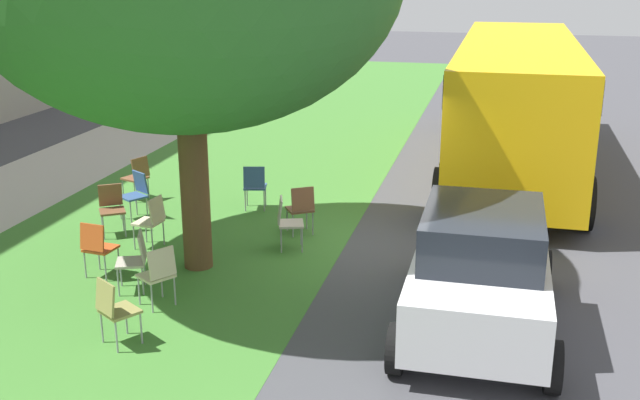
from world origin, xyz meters
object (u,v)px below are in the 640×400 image
Objects in this scene: chair_9 at (135,257)px; chair_6 at (255,184)px; chair_4 at (137,175)px; parked_car at (481,268)px; chair_10 at (152,218)px; chair_8 at (158,272)px; school_bus at (516,92)px; chair_0 at (287,219)px; chair_3 at (114,307)px; chair_1 at (112,206)px; chair_7 at (301,206)px; chair_2 at (97,245)px; chair_5 at (136,192)px.

chair_6 is at bearing -7.08° from chair_9.
parked_car reaches higher than chair_4.
chair_9 is 1.72m from chair_10.
school_bus is at bearing -28.20° from chair_8.
school_bus is (6.18, -3.58, 1.24)m from chair_0.
school_bus is at bearing -32.25° from chair_9.
chair_3 is at bearing 177.57° from chair_8.
chair_8 is at bearing -152.26° from chair_10.
chair_4 is at bearing 31.29° from chair_10.
school_bus reaches higher than chair_4.
chair_6 is at bearing 0.18° from chair_3.
chair_1 is 1.00× the size of chair_7.
chair_10 is 0.24× the size of parked_car.
chair_6 is 2.53m from chair_10.
chair_3 is at bearing 154.41° from school_bus.
chair_2 is (-1.80, 2.41, 0.00)m from chair_0.
chair_10 is (-0.46, -0.97, 0.00)m from chair_1.
chair_6 is at bearing 0.87° from chair_8.
chair_3 and chair_6 have the same top height.
chair_1 is 1.07m from chair_10.
parked_car is at bearing -107.31° from chair_10.
parked_car is (-2.14, -3.18, 0.32)m from chair_0.
parked_car is (0.39, -4.27, 0.32)m from chair_8.
chair_0 is 3.01m from chair_2.
parked_car is at bearing -120.75° from chair_4.
chair_0 is 3.85m from chair_3.
chair_5 is 1.00× the size of chair_6.
chair_7 is at bearing -3.90° from chair_0.
chair_4 is 5.11m from chair_8.
chair_1 is at bearing 132.64° from school_bus.
chair_2 is at bearing 34.25° from chair_3.
chair_4 is 2.78m from chair_10.
chair_8 is 0.24× the size of parked_car.
chair_3 is 0.24× the size of parked_car.
chair_6 and chair_8 have the same top height.
chair_3 is 1.00× the size of chair_5.
chair_1 is at bearing 39.18° from chair_8.
chair_0 is 2.76m from chair_8.
school_bus is (9.86, -4.72, 1.24)m from chair_3.
school_bus reaches higher than chair_6.
chair_2 and chair_10 have the same top height.
chair_2 is at bearing 161.00° from chair_6.
chair_8 is at bearing 151.80° from school_bus.
chair_4 is 0.24× the size of parked_car.
chair_1 is 1.00× the size of chair_9.
chair_1 and chair_9 have the same top height.
chair_1 is 1.97m from chair_4.
school_bus is at bearing -47.51° from chair_6.
chair_5 is at bearing -154.55° from chair_4.
chair_1 and chair_7 have the same top height.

